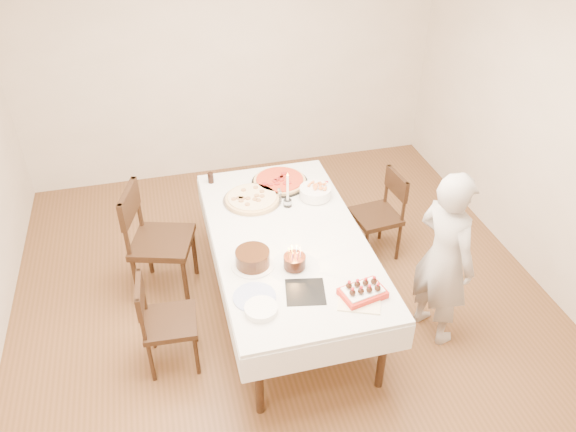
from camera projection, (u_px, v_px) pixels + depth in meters
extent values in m
plane|color=brown|center=(289.00, 315.00, 4.67)|extent=(5.00, 5.00, 0.00)
cube|color=beige|center=(229.00, 55.00, 5.86)|extent=(4.50, 0.04, 2.70)
cube|color=beige|center=(570.00, 139.00, 4.34)|extent=(0.04, 5.00, 2.70)
cube|color=silver|center=(288.00, 273.00, 4.53)|extent=(1.48, 2.30, 0.75)
imported|color=#B1ABA6|center=(444.00, 259.00, 4.13)|extent=(0.49, 0.61, 1.46)
cylinder|color=beige|center=(252.00, 199.00, 4.70)|extent=(0.64, 0.64, 0.04)
cylinder|color=red|center=(280.00, 181.00, 4.93)|extent=(0.66, 0.66, 0.04)
cube|color=#B21E1E|center=(317.00, 187.00, 4.89)|extent=(0.25, 0.25, 0.01)
cylinder|color=white|center=(315.00, 192.00, 4.73)|extent=(0.29, 0.29, 0.09)
cylinder|color=white|center=(288.00, 190.00, 4.56)|extent=(0.08, 0.08, 0.32)
cylinder|color=black|center=(211.00, 178.00, 4.92)|extent=(0.06, 0.06, 0.09)
cylinder|color=#321A0C|center=(253.00, 258.00, 4.00)|extent=(0.34, 0.34, 0.12)
cube|color=black|center=(305.00, 292.00, 3.81)|extent=(0.31, 0.31, 0.01)
cylinder|color=#36180E|center=(295.00, 258.00, 3.97)|extent=(0.20, 0.20, 0.16)
cube|color=beige|center=(359.00, 303.00, 3.72)|extent=(0.33, 0.28, 0.02)
cylinder|color=white|center=(261.00, 309.00, 3.64)|extent=(0.22, 0.22, 0.05)
cylinder|color=white|center=(255.00, 297.00, 3.76)|extent=(0.36, 0.36, 0.01)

